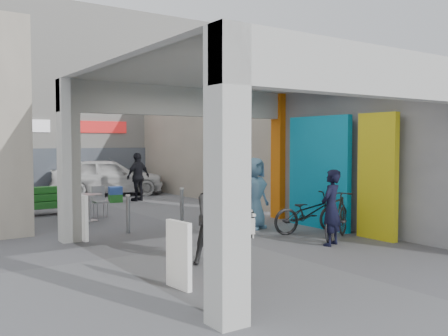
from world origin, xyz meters
TOP-DOWN VIEW (x-y plane):
  - ground at (0.00, 0.00)m, footprint 90.00×90.00m
  - arcade_canopy at (0.54, -0.82)m, footprint 6.40×6.45m
  - far_building at (-0.00, 13.99)m, footprint 18.00×4.08m
  - plaza_bldg_right at (4.50, 7.50)m, footprint 2.00×9.00m
  - bollard_left at (-1.56, 2.20)m, footprint 0.09×0.09m
  - bollard_center at (-0.01, 2.37)m, footprint 0.09×0.09m
  - bollard_right at (1.49, 2.55)m, footprint 0.09×0.09m
  - advert_board_near at (-2.75, -2.39)m, footprint 0.15×0.56m
  - advert_board_far at (-2.75, 1.99)m, footprint 0.15×0.56m
  - cafe_set at (-1.82, 4.73)m, footprint 1.47×1.19m
  - produce_stand at (-2.29, 6.35)m, footprint 1.25×0.67m
  - crate_stack at (0.52, 8.12)m, footprint 0.50×0.42m
  - border_collie at (0.44, 0.16)m, footprint 0.26×0.51m
  - man_with_dog at (1.37, -1.49)m, footprint 0.68×0.56m
  - man_back_turned at (-1.48, -1.43)m, footprint 0.93×0.79m
  - man_elderly at (1.30, 1.01)m, footprint 0.99×0.79m
  - man_crates at (1.37, 8.03)m, footprint 1.12×0.75m
  - bicycle_front at (1.96, -0.22)m, footprint 1.94×1.00m
  - bicycle_rear at (1.90, -1.16)m, footprint 1.82×1.30m
  - white_van at (1.16, 10.53)m, footprint 4.77×2.98m

SIDE VIEW (x-z plane):
  - ground at x=0.00m, z-range 0.00..0.00m
  - border_collie at x=0.44m, z-range -0.07..0.63m
  - crate_stack at x=0.52m, z-range 0.00..0.56m
  - cafe_set at x=-1.82m, z-range -0.13..0.76m
  - produce_stand at x=-2.29m, z-range -0.08..0.74m
  - bollard_right at x=1.49m, z-range 0.00..0.83m
  - bollard_left at x=-1.56m, z-range 0.00..0.90m
  - bollard_center at x=-0.01m, z-range 0.00..0.96m
  - bicycle_front at x=1.96m, z-range 0.00..0.97m
  - advert_board_near at x=-2.75m, z-range 0.01..1.01m
  - advert_board_far at x=-2.75m, z-range 0.01..1.01m
  - bicycle_rear at x=1.90m, z-range 0.00..1.08m
  - white_van at x=1.16m, z-range 0.00..1.51m
  - man_with_dog at x=1.37m, z-range 0.00..1.59m
  - man_back_turned at x=-1.48m, z-range 0.00..1.67m
  - man_elderly at x=1.30m, z-range 0.00..1.77m
  - man_crates at x=1.37m, z-range 0.00..1.77m
  - arcade_canopy at x=0.54m, z-range -0.90..5.50m
  - plaza_bldg_right at x=4.50m, z-range 0.00..5.00m
  - far_building at x=0.00m, z-range -0.01..7.99m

